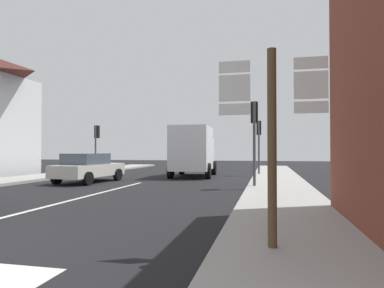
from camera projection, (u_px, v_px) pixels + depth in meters
The scene contains 9 objects.
ground_plane at pixel (124, 187), 15.04m from camera, with size 80.00×80.00×0.00m, color black.
sidewalk_right at pixel (282, 196), 11.63m from camera, with size 2.66×44.00×0.14m, color #9E9B96.
lane_centre_stripe at pixel (74, 200), 11.14m from camera, with size 0.16×12.00×0.01m, color silver.
sedan_far at pixel (88, 167), 17.22m from camera, with size 2.26×4.34×1.47m.
delivery_truck at pixel (193, 150), 21.01m from camera, with size 2.73×5.12×3.05m.
route_sign_post at pixel (272, 132), 5.24m from camera, with size 1.66×0.14×3.20m.
traffic_light_far_right at pixel (259, 135), 21.82m from camera, with size 0.30×0.49×3.53m.
traffic_light_far_left at pixel (97, 138), 24.18m from camera, with size 0.30×0.49×3.41m.
traffic_light_near_right at pixel (254, 124), 14.44m from camera, with size 0.30×0.49×3.70m.
Camera 1 is at (6.23, -4.06, 1.62)m, focal length 31.76 mm.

